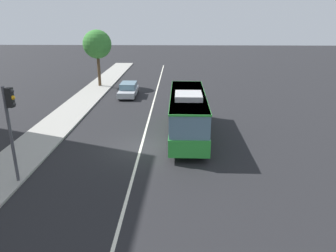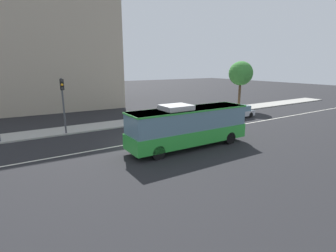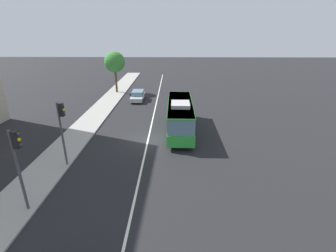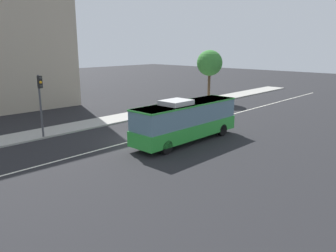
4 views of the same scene
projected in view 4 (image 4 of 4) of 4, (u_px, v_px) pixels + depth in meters
ground_plane at (136, 140)px, 27.01m from camera, size 160.00×160.00×0.00m
sidewalk_kerb at (85, 125)px, 31.87m from camera, size 80.00×3.20×0.14m
lane_centre_line at (136, 140)px, 27.01m from camera, size 76.00×0.16×0.01m
transit_bus at (186, 119)px, 26.25m from camera, size 10.02×2.58×3.46m
sedan_silver at (213, 104)px, 39.19m from camera, size 4.51×1.83×1.46m
traffic_light_near_corner at (40, 96)px, 26.62m from camera, size 0.34×0.62×5.20m
street_tree_kerbside_left at (210, 63)px, 44.47m from camera, size 3.41×3.41×6.89m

